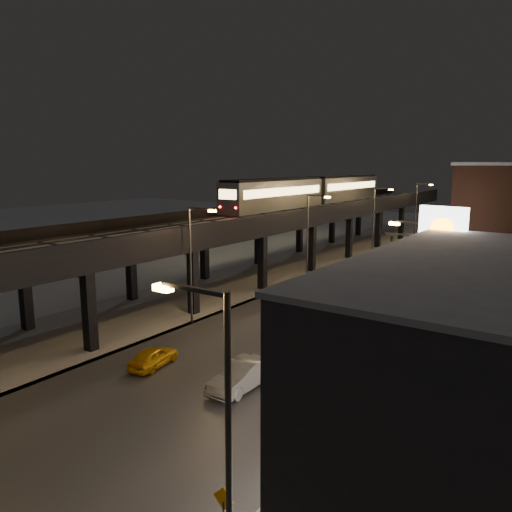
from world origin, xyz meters
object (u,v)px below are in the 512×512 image
Objects in this scene: car_onc_white at (426,277)px; car_onc_silver at (242,376)px; sign_citgo at (440,260)px; car_taxi at (153,358)px; car_mid_dark at (420,262)px; car_onc_red at (466,267)px; car_onc_dark at (448,280)px; subway_train at (313,191)px; car_mid_silver at (343,274)px; car_far_white at (406,245)px; car_near_white at (363,283)px.

car_onc_silver is at bearing -82.46° from car_onc_white.
car_onc_silver is 0.45× the size of sign_citgo.
car_taxi is 0.85× the size of car_onc_white.
car_taxi is 0.79× the size of car_mid_dark.
car_mid_dark is 1.02× the size of car_onc_red.
sign_citgo is at bearing 112.65° from car_mid_dark.
subway_train is at bearing 170.90° from car_onc_dark.
car_mid_silver is 14.88m from car_onc_red.
car_taxi is 0.67× the size of car_onc_dark.
car_taxi is 31.99m from car_onc_dark.
car_onc_white is 0.95× the size of car_onc_red.
car_taxi is 32.09m from car_onc_white.
car_mid_dark is 38.03m from sign_citgo.
car_far_white is (-0.86, 22.73, -0.02)m from car_mid_silver.
subway_train is at bearing -42.79° from car_mid_silver.
car_onc_silver is (2.12, -38.31, 0.09)m from car_mid_dark.
car_onc_silver is 30.09m from car_onc_dark.
sign_citgo is (6.02, -27.19, 7.00)m from car_onc_dark.
subway_train is 9.62× the size of car_near_white.
car_far_white is at bearing 125.35° from car_onc_red.
car_near_white is at bearing 98.02° from car_onc_silver.
car_near_white is at bearing -122.11° from car_onc_dark.
car_onc_red is at bearing -123.20° from car_mid_silver.
car_onc_white is (7.53, 3.91, -0.07)m from car_mid_silver.
car_onc_dark is (10.71, -19.53, 0.08)m from car_far_white.
car_taxi is 25.17m from car_near_white.
car_onc_silver is (17.72, -40.42, -7.73)m from subway_train.
car_near_white is 14.03m from car_mid_dark.
car_far_white is 20.60m from car_onc_white.
car_onc_red reaches higher than car_mid_dark.
car_onc_white is at bearing -144.40° from car_mid_silver.
car_near_white is 24.55m from car_onc_silver.
car_onc_silver is 1.03× the size of car_onc_red.
subway_train is 8.99× the size of car_onc_white.
car_onc_dark is (9.85, 3.20, 0.07)m from car_mid_silver.
car_onc_dark is at bearing -26.61° from subway_train.
car_taxi is 6.17m from car_onc_silver.
car_onc_red is (9.83, 11.17, 0.07)m from car_mid_silver.
car_taxi is 39.19m from car_mid_dark.
car_near_white is 25.99m from sign_citgo.
car_onc_red is at bearing -112.87° from car_taxi.
subway_train is at bearing 113.95° from car_onc_silver.
sign_citgo reaches higher than car_mid_silver.
car_onc_white is 7.61m from car_onc_red.
car_onc_silver is (3.31, -24.33, 0.10)m from car_near_white.
car_mid_dark is at bearing 168.04° from car_onc_red.
subway_train reaches higher than car_mid_silver.
sign_citgo is at bearing -64.07° from car_onc_white.
car_onc_dark is 0.53× the size of sign_citgo.
car_mid_silver is 1.17× the size of car_onc_white.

